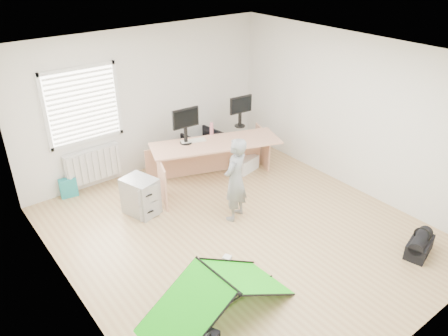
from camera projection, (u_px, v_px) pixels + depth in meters
ground at (240, 231)px, 6.77m from camera, size 5.50×5.50×0.00m
back_wall at (146, 102)px, 8.05m from camera, size 5.00×0.02×2.70m
window at (83, 106)px, 7.28m from camera, size 1.20×0.06×1.20m
radiator at (93, 165)px, 7.77m from camera, size 1.00×0.12×0.60m
desk at (216, 162)px, 7.98m from camera, size 2.43×1.47×0.79m
filing_cabinet at (141, 196)px, 7.10m from camera, size 0.55×0.64×0.63m
monitor_left at (185, 130)px, 7.67m from camera, size 0.51×0.14×0.48m
monitor_right at (240, 115)px, 8.35m from camera, size 0.48×0.15×0.45m
keyboard at (193, 141)px, 7.84m from camera, size 0.48×0.29×0.02m
thermos at (212, 129)px, 8.06m from camera, size 0.08×0.08×0.23m
office_chair at (203, 146)px, 8.81m from camera, size 0.73×0.75×0.61m
person at (235, 180)px, 6.80m from camera, size 0.60×0.51×1.39m
kite at (218, 294)px, 5.19m from camera, size 1.93×0.93×0.59m
storage_crate at (244, 163)px, 8.49m from camera, size 0.56×0.45×0.28m
tote_bag at (68, 188)px, 7.61m from camera, size 0.31×0.17×0.35m
white_box at (227, 259)px, 6.11m from camera, size 0.14×0.14×0.10m
duffel_bag at (419, 247)px, 6.25m from camera, size 0.59×0.40×0.23m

